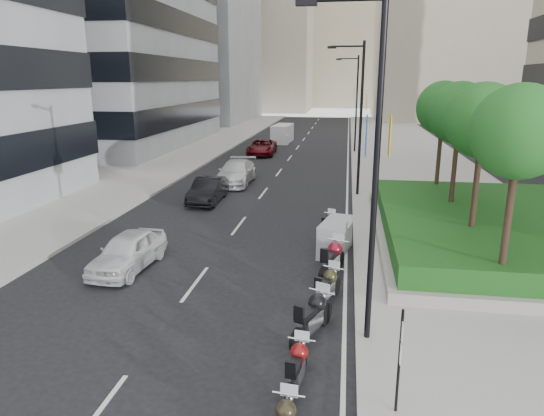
% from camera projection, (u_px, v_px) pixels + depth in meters
% --- Properties ---
extents(ground, '(160.00, 160.00, 0.00)m').
position_uv_depth(ground, '(204.00, 348.00, 12.90)').
color(ground, black).
rests_on(ground, ground).
extents(sidewalk_right, '(10.00, 100.00, 0.15)m').
position_uv_depth(sidewalk_right, '(412.00, 164.00, 40.18)').
color(sidewalk_right, '#9E9B93').
rests_on(sidewalk_right, ground).
extents(sidewalk_left, '(8.00, 100.00, 0.15)m').
position_uv_depth(sidewalk_left, '(171.00, 158.00, 43.29)').
color(sidewalk_left, '#9E9B93').
rests_on(sidewalk_left, ground).
extents(lane_edge, '(0.12, 100.00, 0.01)m').
position_uv_depth(lane_edge, '(348.00, 163.00, 40.99)').
color(lane_edge, silver).
rests_on(lane_edge, ground).
extents(lane_centre, '(0.12, 100.00, 0.01)m').
position_uv_depth(lane_centre, '(287.00, 162.00, 41.76)').
color(lane_centre, silver).
rests_on(lane_centre, ground).
extents(building_grey_far, '(22.00, 26.00, 30.00)m').
position_uv_depth(building_grey_far, '(182.00, 27.00, 79.38)').
color(building_grey_far, gray).
rests_on(building_grey_far, ground).
extents(building_cream_right, '(28.00, 24.00, 36.00)m').
position_uv_depth(building_cream_right, '(463.00, 10.00, 81.34)').
color(building_cream_right, '#B7AD93').
rests_on(building_cream_right, ground).
extents(building_cream_left, '(26.00, 24.00, 34.00)m').
position_uv_depth(building_cream_left, '(253.00, 31.00, 106.61)').
color(building_cream_left, '#B7AD93').
rests_on(building_cream_left, ground).
extents(building_cream_centre, '(30.00, 24.00, 38.00)m').
position_uv_depth(building_cream_centre, '(345.00, 29.00, 122.22)').
color(building_cream_centre, '#B7AD93').
rests_on(building_cream_centre, ground).
extents(planter, '(10.00, 14.00, 0.40)m').
position_uv_depth(planter, '(494.00, 237.00, 20.88)').
color(planter, gray).
rests_on(planter, sidewalk_right).
extents(hedge, '(9.40, 13.40, 0.80)m').
position_uv_depth(hedge, '(496.00, 223.00, 20.72)').
color(hedge, '#144716').
rests_on(hedge, planter).
extents(tree_0, '(2.80, 2.80, 6.30)m').
position_uv_depth(tree_0, '(519.00, 133.00, 14.06)').
color(tree_0, '#332319').
rests_on(tree_0, planter).
extents(tree_1, '(2.80, 2.80, 6.30)m').
position_uv_depth(tree_1, '(483.00, 121.00, 17.87)').
color(tree_1, '#332319').
rests_on(tree_1, planter).
extents(tree_2, '(2.80, 2.80, 6.30)m').
position_uv_depth(tree_2, '(460.00, 113.00, 21.69)').
color(tree_2, '#332319').
rests_on(tree_2, planter).
extents(tree_3, '(2.80, 2.80, 6.30)m').
position_uv_depth(tree_3, '(443.00, 108.00, 25.51)').
color(tree_3, '#332319').
rests_on(tree_3, planter).
extents(lamp_post_0, '(2.34, 0.45, 9.00)m').
position_uv_depth(lamp_post_0, '(370.00, 157.00, 11.93)').
color(lamp_post_0, black).
rests_on(lamp_post_0, ground).
extents(lamp_post_1, '(2.34, 0.45, 9.00)m').
position_uv_depth(lamp_post_1, '(358.00, 112.00, 28.16)').
color(lamp_post_1, black).
rests_on(lamp_post_1, ground).
extents(lamp_post_2, '(2.34, 0.45, 9.00)m').
position_uv_depth(lamp_post_2, '(355.00, 99.00, 45.34)').
color(lamp_post_2, black).
rests_on(lamp_post_2, ground).
extents(parking_sign, '(0.06, 0.32, 2.50)m').
position_uv_depth(parking_sign, '(400.00, 356.00, 9.91)').
color(parking_sign, black).
rests_on(parking_sign, ground).
extents(motorcycle_1, '(0.66, 1.99, 0.99)m').
position_uv_depth(motorcycle_1, '(297.00, 366.00, 11.16)').
color(motorcycle_1, black).
rests_on(motorcycle_1, ground).
extents(motorcycle_2, '(1.11, 2.22, 1.17)m').
position_uv_depth(motorcycle_2, '(313.00, 316.00, 13.32)').
color(motorcycle_2, black).
rests_on(motorcycle_2, ground).
extents(motorcycle_3, '(0.95, 2.03, 1.05)m').
position_uv_depth(motorcycle_3, '(327.00, 286.00, 15.36)').
color(motorcycle_3, black).
rests_on(motorcycle_3, ground).
extents(motorcycle_4, '(1.02, 2.37, 1.22)m').
position_uv_depth(motorcycle_4, '(332.00, 259.00, 17.43)').
color(motorcycle_4, black).
rests_on(motorcycle_4, ground).
extents(motorcycle_5, '(1.40, 2.44, 1.39)m').
position_uv_depth(motorcycle_5, '(335.00, 237.00, 19.69)').
color(motorcycle_5, black).
rests_on(motorcycle_5, ground).
extents(motorcycle_6, '(0.73, 1.98, 1.00)m').
position_uv_depth(motorcycle_6, '(328.00, 225.00, 21.87)').
color(motorcycle_6, black).
rests_on(motorcycle_6, ground).
extents(car_a, '(1.88, 4.17, 1.39)m').
position_uv_depth(car_a, '(128.00, 251.00, 18.10)').
color(car_a, silver).
rests_on(car_a, ground).
extents(car_b, '(1.52, 4.28, 1.41)m').
position_uv_depth(car_b, '(208.00, 190.00, 27.97)').
color(car_b, black).
rests_on(car_b, ground).
extents(car_c, '(2.22, 5.36, 1.55)m').
position_uv_depth(car_c, '(236.00, 173.00, 32.80)').
color(car_c, silver).
rests_on(car_c, ground).
extents(car_d, '(2.61, 5.31, 1.45)m').
position_uv_depth(car_d, '(262.00, 147.00, 45.31)').
color(car_d, '#580A11').
rests_on(car_d, ground).
extents(delivery_van, '(2.05, 4.77, 1.96)m').
position_uv_depth(delivery_van, '(282.00, 134.00, 53.88)').
color(delivery_van, white).
rests_on(delivery_van, ground).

